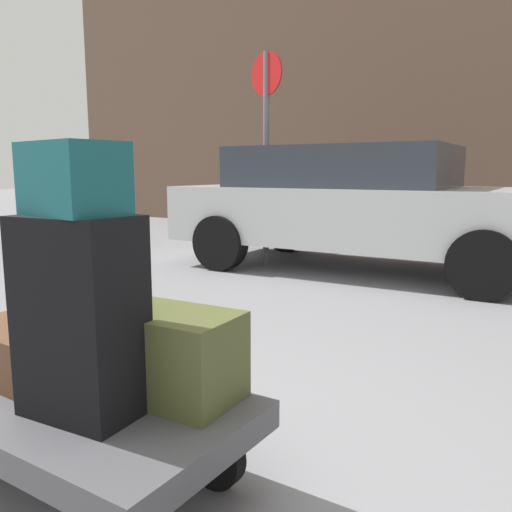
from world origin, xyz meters
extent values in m
plane|color=gray|center=(0.00, 0.00, 0.00)|extent=(60.00, 60.00, 0.00)
cube|color=#4C4C51|center=(0.00, 0.00, 0.29)|extent=(1.27, 0.73, 0.10)
cylinder|color=black|center=(0.43, 0.25, 0.12)|extent=(0.24, 0.06, 0.24)
cylinder|color=black|center=(-0.43, 0.25, 0.12)|extent=(0.24, 0.06, 0.24)
cube|color=black|center=(0.13, -0.07, 0.67)|extent=(0.41, 0.29, 0.66)
cube|color=#51331E|center=(-0.32, 0.07, 0.44)|extent=(0.57, 0.46, 0.20)
cube|color=#4C5128|center=(0.23, 0.18, 0.50)|extent=(0.61, 0.34, 0.31)
cube|color=#144C51|center=(0.13, -0.07, 1.12)|extent=(0.35, 0.26, 0.23)
cube|color=silver|center=(-0.72, 4.62, 0.64)|extent=(4.37, 1.98, 0.64)
cube|color=#2D333D|center=(-0.97, 4.61, 1.19)|extent=(2.47, 1.68, 0.46)
cylinder|color=black|center=(0.66, 5.53, 0.32)|extent=(0.65, 0.25, 0.64)
cylinder|color=black|center=(0.73, 3.83, 0.32)|extent=(0.65, 0.25, 0.64)
cylinder|color=black|center=(-2.18, 5.41, 0.32)|extent=(0.65, 0.25, 0.64)
cylinder|color=black|center=(-2.10, 3.71, 0.32)|extent=(0.65, 0.25, 0.64)
cylinder|color=slate|center=(-1.84, 4.29, 1.26)|extent=(0.07, 0.07, 2.52)
cylinder|color=red|center=(-1.84, 4.29, 2.27)|extent=(0.49, 0.14, 0.50)
camera|label=1|loc=(1.52, -1.17, 1.14)|focal=36.98mm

